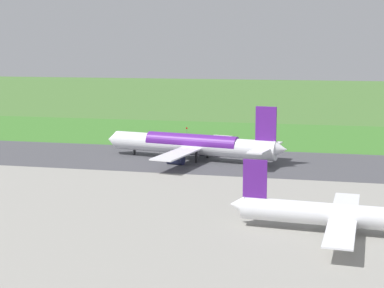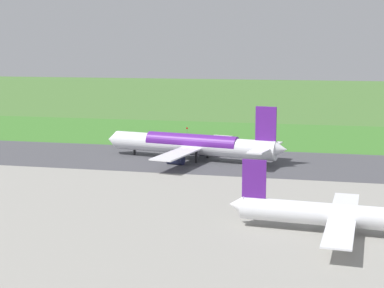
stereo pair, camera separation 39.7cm
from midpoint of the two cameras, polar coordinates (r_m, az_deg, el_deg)
ground_plane at (r=166.45m, az=-1.52°, el=-1.47°), size 800.00×800.00×0.00m
runway_asphalt at (r=166.44m, az=-1.52°, el=-1.46°), size 600.00×37.60×0.06m
apron_concrete at (r=111.34m, az=-9.22°, el=-7.09°), size 440.00×110.00×0.05m
grass_verge_foreground at (r=207.84m, az=1.43°, el=0.72°), size 600.00×80.00×0.04m
airliner_main at (r=164.43m, az=0.19°, el=-0.06°), size 53.88×44.35×15.88m
airliner_parked_near at (r=103.73m, az=14.65°, el=-6.66°), size 40.90×33.48×11.93m
no_stopping_sign at (r=212.50m, az=-0.43°, el=1.33°), size 0.60×0.10×2.56m
traffic_cone_orange at (r=208.73m, az=-2.43°, el=0.83°), size 0.40×0.40×0.55m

